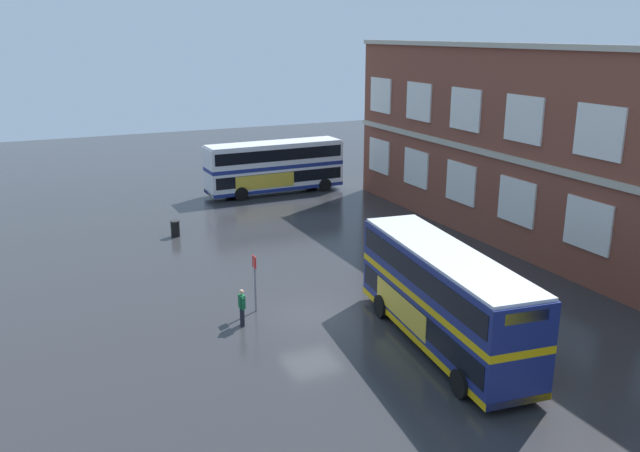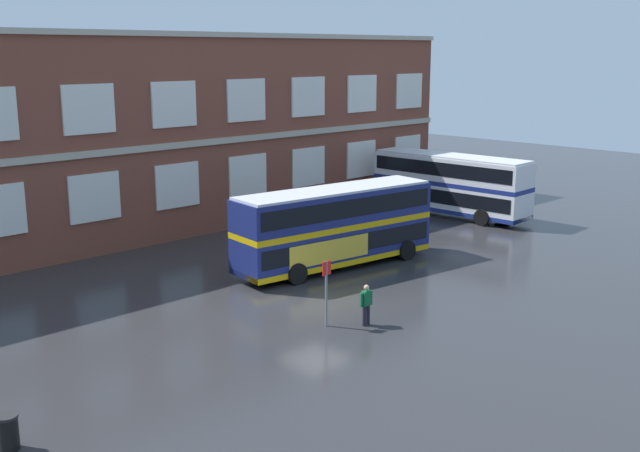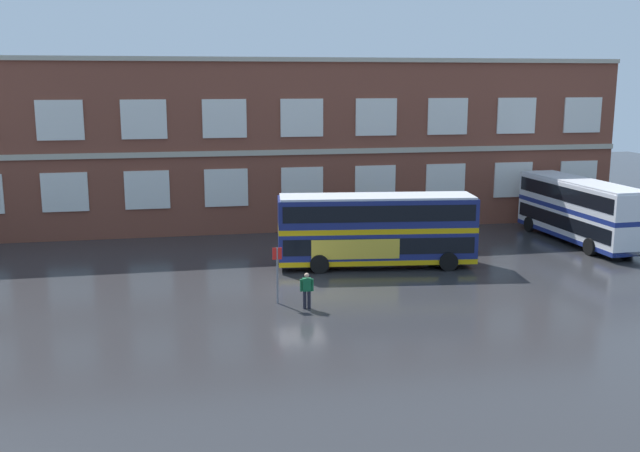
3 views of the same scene
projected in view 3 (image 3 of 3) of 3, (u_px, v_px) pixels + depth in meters
name	position (u px, v px, depth m)	size (l,w,h in m)	color
ground_plane	(293.00, 279.00, 38.45)	(120.00, 120.00, 0.00)	#2B2B2D
brick_terminal_building	(293.00, 144.00, 53.16)	(46.83, 8.19, 11.87)	brown
double_decker_middle	(376.00, 229.00, 40.57)	(11.23, 3.88, 4.07)	navy
double_decker_far	(579.00, 210.00, 46.62)	(3.20, 11.10, 4.07)	silver
waiting_passenger	(307.00, 289.00, 33.21)	(0.64, 0.27, 1.70)	black
bus_stand_flag	(277.00, 270.00, 33.85)	(0.44, 0.10, 2.70)	slate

